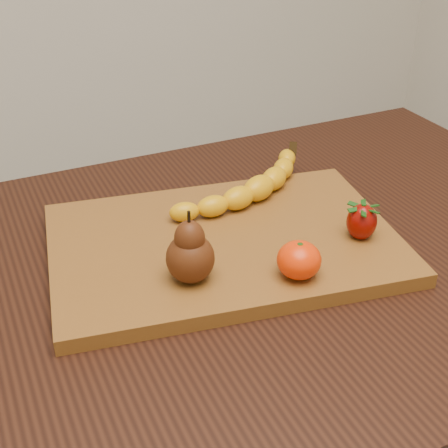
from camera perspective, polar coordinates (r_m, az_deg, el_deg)
name	(u,v)px	position (r m, az deg, el deg)	size (l,w,h in m)	color
table	(268,305)	(0.89, 4.04, -7.41)	(1.00, 0.70, 0.76)	black
cutting_board	(224,243)	(0.82, 0.00, -1.78)	(0.45, 0.30, 0.02)	brown
banana	(259,188)	(0.90, 3.20, 3.30)	(0.23, 0.06, 0.04)	#F1AF0B
pear	(190,247)	(0.72, -3.14, -2.07)	(0.06, 0.06, 0.09)	#4D220C
mandarin	(299,260)	(0.74, 6.87, -3.28)	(0.05, 0.05, 0.05)	#F83302
strawberry	(362,220)	(0.83, 12.49, 0.33)	(0.04, 0.04, 0.05)	#7B0903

